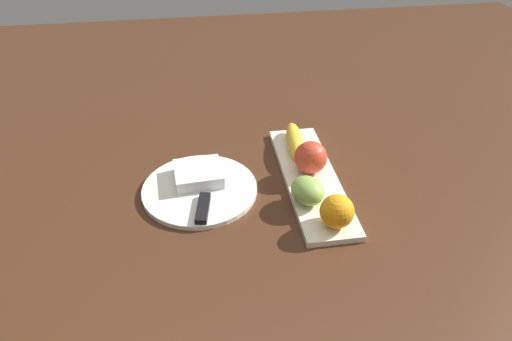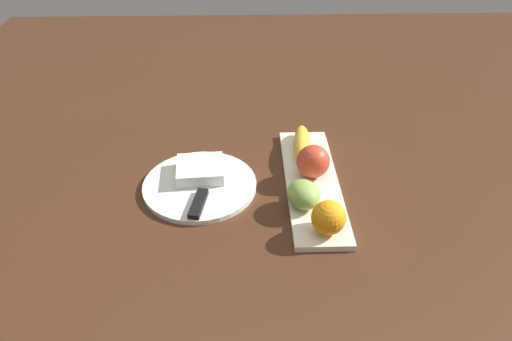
% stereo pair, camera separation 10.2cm
% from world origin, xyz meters
% --- Properties ---
extents(ground_plane, '(2.40, 2.40, 0.00)m').
position_xyz_m(ground_plane, '(0.00, 0.00, 0.00)').
color(ground_plane, '#462717').
extents(fruit_tray, '(0.42, 0.12, 0.01)m').
position_xyz_m(fruit_tray, '(-0.03, 0.04, 0.01)').
color(fruit_tray, white).
rests_on(fruit_tray, ground_plane).
extents(apple, '(0.08, 0.08, 0.08)m').
position_xyz_m(apple, '(-0.01, 0.03, 0.05)').
color(apple, red).
rests_on(apple, fruit_tray).
extents(banana, '(0.17, 0.06, 0.04)m').
position_xyz_m(banana, '(0.09, 0.05, 0.03)').
color(banana, yellow).
rests_on(banana, fruit_tray).
extents(orange_near_apple, '(0.07, 0.07, 0.07)m').
position_xyz_m(orange_near_apple, '(-0.19, 0.03, 0.05)').
color(orange_near_apple, orange).
rests_on(orange_near_apple, fruit_tray).
extents(grape_bunch, '(0.10, 0.09, 0.05)m').
position_xyz_m(grape_bunch, '(-0.11, 0.07, 0.04)').
color(grape_bunch, '#86AD4D').
rests_on(grape_bunch, fruit_tray).
extents(dinner_plate, '(0.26, 0.26, 0.01)m').
position_xyz_m(dinner_plate, '(-0.03, 0.29, 0.01)').
color(dinner_plate, white).
rests_on(dinner_plate, ground_plane).
extents(folded_napkin, '(0.11, 0.11, 0.03)m').
position_xyz_m(folded_napkin, '(0.00, 0.29, 0.03)').
color(folded_napkin, white).
rests_on(folded_napkin, dinner_plate).
extents(knife, '(0.18, 0.05, 0.01)m').
position_xyz_m(knife, '(-0.09, 0.28, 0.02)').
color(knife, silver).
rests_on(knife, dinner_plate).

